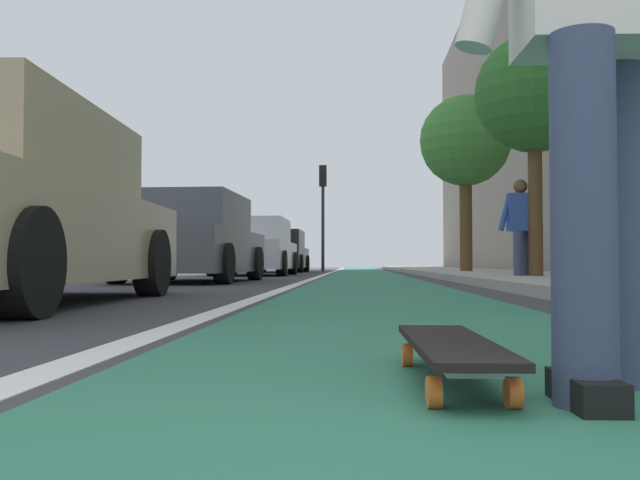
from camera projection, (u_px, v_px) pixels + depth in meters
name	position (u px, v px, depth m)	size (l,w,h in m)	color
ground_plane	(372.00, 284.00, 10.27)	(80.00, 80.00, 0.00)	#38383D
bike_lane_paint	(363.00, 272.00, 24.24)	(56.00, 1.92, 0.00)	#2D7256
lane_stripe_white	(327.00, 274.00, 20.31)	(52.00, 0.16, 0.01)	silver
sidewalk_curb	(479.00, 273.00, 18.10)	(52.00, 3.20, 0.12)	#9E9B93
building_facade	(539.00, 79.00, 22.16)	(40.00, 1.20, 12.60)	gray
skateboard	(451.00, 348.00, 1.77)	(0.84, 0.22, 0.11)	orange
skater_person	(603.00, 2.00, 1.63)	(0.47, 0.72, 1.64)	#384260
parked_car_mid	(192.00, 240.00, 11.55)	(4.12, 2.00, 1.47)	#4C5156
parked_car_far	(255.00, 248.00, 17.90)	(4.23, 1.94, 1.47)	silver
parked_car_end	(280.00, 252.00, 24.06)	(4.37, 1.86, 1.46)	black
traffic_light	(323.00, 198.00, 26.09)	(0.33, 0.28, 4.05)	#2D2D2D
street_tree_mid	(534.00, 95.00, 10.86)	(1.88, 1.88, 3.96)	brown
street_tree_far	(465.00, 142.00, 17.74)	(2.35, 2.35, 4.67)	brown
pedestrian_distant	(521.00, 224.00, 10.93)	(0.46, 0.72, 1.66)	#384260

